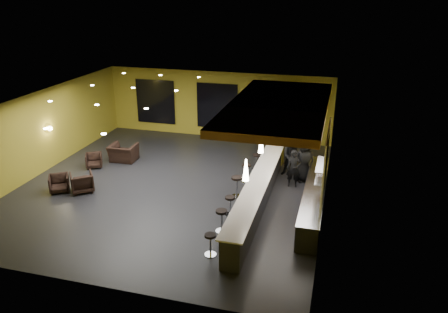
% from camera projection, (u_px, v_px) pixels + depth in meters
% --- Properties ---
extents(floor, '(12.00, 13.00, 0.10)m').
position_uv_depth(floor, '(174.00, 187.00, 17.78)').
color(floor, black).
rests_on(floor, ground).
extents(ceiling, '(12.00, 13.00, 0.10)m').
position_uv_depth(ceiling, '(169.00, 101.00, 16.47)').
color(ceiling, black).
extents(wall_back, '(12.00, 0.10, 3.50)m').
position_uv_depth(wall_back, '(218.00, 105.00, 23.01)').
color(wall_back, '#9F8F23').
rests_on(wall_back, floor).
extents(wall_front, '(12.00, 0.10, 3.50)m').
position_uv_depth(wall_front, '(77.00, 229.00, 11.25)').
color(wall_front, '#9F8F23').
rests_on(wall_front, floor).
extents(wall_left, '(0.10, 13.00, 3.50)m').
position_uv_depth(wall_left, '(39.00, 133.00, 18.61)').
color(wall_left, '#9F8F23').
rests_on(wall_left, floor).
extents(wall_right, '(0.10, 13.00, 3.50)m').
position_uv_depth(wall_right, '(329.00, 161.00, 15.64)').
color(wall_right, '#9F8F23').
rests_on(wall_right, floor).
extents(wood_soffit, '(3.60, 8.00, 0.28)m').
position_uv_depth(wood_soffit, '(279.00, 106.00, 16.46)').
color(wood_soffit, brown).
rests_on(wood_soffit, ceiling).
extents(window_left, '(2.20, 0.06, 2.40)m').
position_uv_depth(window_left, '(156.00, 102.00, 23.79)').
color(window_left, black).
rests_on(window_left, wall_back).
extents(window_center, '(2.20, 0.06, 2.40)m').
position_uv_depth(window_center, '(217.00, 106.00, 22.93)').
color(window_center, black).
rests_on(window_center, wall_back).
extents(window_right, '(2.20, 0.06, 2.40)m').
position_uv_depth(window_right, '(274.00, 110.00, 22.19)').
color(window_right, black).
rests_on(window_right, wall_back).
extents(tile_backsplash, '(0.06, 3.20, 2.40)m').
position_uv_depth(tile_backsplash, '(326.00, 164.00, 14.68)').
color(tile_backsplash, white).
rests_on(tile_backsplash, wall_right).
extents(bar_counter, '(0.60, 8.00, 1.00)m').
position_uv_depth(bar_counter, '(257.00, 196.00, 15.79)').
color(bar_counter, black).
rests_on(bar_counter, floor).
extents(bar_top, '(0.78, 8.10, 0.05)m').
position_uv_depth(bar_top, '(257.00, 183.00, 15.60)').
color(bar_top, beige).
rests_on(bar_top, bar_counter).
extents(prep_counter, '(0.70, 6.00, 0.86)m').
position_uv_depth(prep_counter, '(314.00, 198.00, 15.77)').
color(prep_counter, black).
rests_on(prep_counter, floor).
extents(prep_top, '(0.72, 6.00, 0.03)m').
position_uv_depth(prep_top, '(315.00, 187.00, 15.61)').
color(prep_top, silver).
rests_on(prep_top, prep_counter).
extents(wall_shelf_lower, '(0.30, 1.50, 0.03)m').
position_uv_depth(wall_shelf_lower, '(320.00, 177.00, 14.68)').
color(wall_shelf_lower, silver).
rests_on(wall_shelf_lower, wall_right).
extents(wall_shelf_upper, '(0.30, 1.50, 0.03)m').
position_uv_depth(wall_shelf_upper, '(321.00, 165.00, 14.51)').
color(wall_shelf_upper, silver).
rests_on(wall_shelf_upper, wall_right).
extents(column, '(0.60, 0.60, 3.50)m').
position_uv_depth(column, '(278.00, 126.00, 19.46)').
color(column, olive).
rests_on(column, floor).
extents(wall_sconce, '(0.22, 0.22, 0.22)m').
position_uv_depth(wall_sconce, '(50.00, 128.00, 19.00)').
color(wall_sconce, '#FFE5B2').
rests_on(wall_sconce, wall_left).
extents(pendant_0, '(0.20, 0.20, 0.70)m').
position_uv_depth(pendant_0, '(246.00, 170.00, 13.32)').
color(pendant_0, white).
rests_on(pendant_0, wood_soffit).
extents(pendant_1, '(0.20, 0.20, 0.70)m').
position_uv_depth(pendant_1, '(261.00, 143.00, 15.56)').
color(pendant_1, white).
rests_on(pendant_1, wood_soffit).
extents(pendant_2, '(0.20, 0.20, 0.70)m').
position_uv_depth(pendant_2, '(273.00, 124.00, 17.81)').
color(pendant_2, white).
rests_on(pendant_2, wood_soffit).
extents(staff_a, '(0.60, 0.43, 1.54)m').
position_uv_depth(staff_a, '(294.00, 169.00, 17.46)').
color(staff_a, black).
rests_on(staff_a, floor).
extents(staff_b, '(0.95, 0.78, 1.80)m').
position_uv_depth(staff_b, '(292.00, 156.00, 18.44)').
color(staff_b, black).
rests_on(staff_b, floor).
extents(staff_c, '(1.05, 0.88, 1.83)m').
position_uv_depth(staff_c, '(304.00, 160.00, 17.91)').
color(staff_c, black).
rests_on(staff_c, floor).
extents(armchair_a, '(1.02, 1.02, 0.68)m').
position_uv_depth(armchair_a, '(59.00, 183.00, 17.18)').
color(armchair_a, black).
rests_on(armchair_a, floor).
extents(armchair_b, '(1.17, 1.18, 0.77)m').
position_uv_depth(armchair_b, '(82.00, 182.00, 17.18)').
color(armchair_b, black).
rests_on(armchair_b, floor).
extents(armchair_c, '(0.94, 0.95, 0.64)m').
position_uv_depth(armchair_c, '(94.00, 160.00, 19.49)').
color(armchair_c, black).
rests_on(armchair_c, floor).
extents(armchair_d, '(1.24, 1.10, 0.78)m').
position_uv_depth(armchair_d, '(123.00, 153.00, 20.18)').
color(armchair_d, black).
rests_on(armchair_d, floor).
extents(bar_stool_0, '(0.36, 0.36, 0.71)m').
position_uv_depth(bar_stool_0, '(210.00, 242.00, 13.04)').
color(bar_stool_0, silver).
rests_on(bar_stool_0, floor).
extents(bar_stool_1, '(0.40, 0.40, 0.79)m').
position_uv_depth(bar_stool_1, '(222.00, 218.00, 14.28)').
color(bar_stool_1, silver).
rests_on(bar_stool_1, floor).
extents(bar_stool_2, '(0.37, 0.37, 0.73)m').
position_uv_depth(bar_stool_2, '(230.00, 203.00, 15.32)').
color(bar_stool_2, silver).
rests_on(bar_stool_2, floor).
extents(bar_stool_3, '(0.42, 0.42, 0.83)m').
position_uv_depth(bar_stool_3, '(237.00, 184.00, 16.66)').
color(bar_stool_3, silver).
rests_on(bar_stool_3, floor).
extents(bar_stool_4, '(0.40, 0.40, 0.78)m').
position_uv_depth(bar_stool_4, '(246.00, 171.00, 17.96)').
color(bar_stool_4, silver).
rests_on(bar_stool_4, floor).
extents(bar_stool_5, '(0.37, 0.37, 0.74)m').
position_uv_depth(bar_stool_5, '(257.00, 160.00, 19.14)').
color(bar_stool_5, silver).
rests_on(bar_stool_5, floor).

